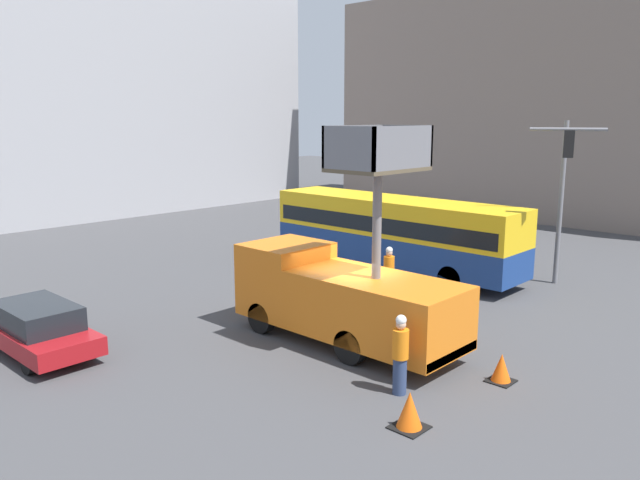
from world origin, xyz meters
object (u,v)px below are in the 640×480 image
Objects in this scene: utility_truck at (342,293)px; traffic_cone_near_truck at (409,411)px; traffic_light_pole at (564,179)px; road_worker_directing at (389,273)px; traffic_cone_mid_road at (501,369)px; parked_car_curbside at (36,327)px; city_bus at (394,229)px; road_worker_near_truck at (400,354)px.

utility_truck is 8.69× the size of traffic_cone_near_truck.
road_worker_directing is (-5.20, 3.79, -3.16)m from traffic_light_pole.
traffic_cone_mid_road is 0.15× the size of parked_car_curbside.
traffic_cone_near_truck is 10.40m from parked_car_curbside.
road_worker_directing is at bearing 136.88° from city_bus.
parked_car_curbside is (-6.22, 5.54, -0.74)m from utility_truck.
road_worker_directing is at bearing 143.95° from traffic_light_pole.
city_bus is (7.73, 3.98, 0.31)m from utility_truck.
utility_truck is 5.21m from traffic_cone_near_truck.
utility_truck reaches higher than road_worker_directing.
traffic_cone_mid_road is (3.40, -0.28, -0.05)m from traffic_cone_near_truck.
traffic_cone_mid_road is at bearing -164.75° from traffic_light_pole.
road_worker_near_truck is 0.41× the size of parked_car_curbside.
road_worker_near_truck is at bearing 139.83° from city_bus.
road_worker_directing is (4.38, 1.68, -0.52)m from utility_truck.
road_worker_near_truck is 2.71× the size of traffic_cone_mid_road.
traffic_light_pole reaches higher than road_worker_near_truck.
road_worker_directing is 0.40× the size of parked_car_curbside.
city_bus is at bearing 50.20° from traffic_cone_mid_road.
parked_car_curbside is at bearing 124.15° from traffic_cone_mid_road.
utility_truck is at bearing -41.66° from parked_car_curbside.
road_worker_near_truck is 2.69m from traffic_cone_mid_road.
parked_car_curbside is (-6.84, 10.09, 0.38)m from traffic_cone_mid_road.
traffic_cone_near_truck reaches higher than traffic_cone_mid_road.
traffic_cone_mid_road is (-3.76, -6.23, -0.60)m from road_worker_directing.
road_worker_directing is (5.98, 4.84, -0.03)m from road_worker_near_truck.
utility_truck is at bearing 97.77° from traffic_cone_mid_road.
traffic_light_pole is 10.03m from traffic_cone_mid_road.
traffic_cone_near_truck is at bearing 175.31° from traffic_cone_mid_road.
road_worker_near_truck is at bearing 148.00° from traffic_cone_mid_road.
traffic_cone_mid_road is at bearing 42.21° from road_worker_near_truck.
city_bus is 4.15m from road_worker_directing.
traffic_light_pole is at bearing -150.64° from city_bus.
utility_truck is 0.63× the size of city_bus.
utility_truck is 8.36m from parked_car_curbside.
traffic_light_pole is 3.31× the size of road_worker_directing.
city_bus is 13.44m from traffic_cone_near_truck.
city_bus is 13.89× the size of traffic_cone_near_truck.
road_worker_near_truck is at bearing -174.61° from traffic_light_pole.
parked_car_curbside is (-3.44, 9.81, 0.33)m from traffic_cone_near_truck.
road_worker_directing is 2.65× the size of traffic_cone_mid_road.
parked_car_curbside is at bearing 96.03° from city_bus.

